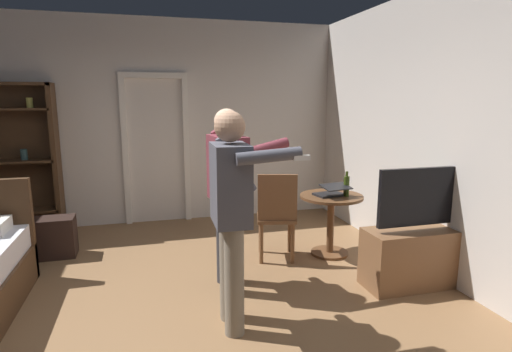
# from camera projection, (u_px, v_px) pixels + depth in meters

# --- Properties ---
(ground_plane) EXTENTS (6.45, 6.45, 0.00)m
(ground_plane) POSITION_uv_depth(u_px,v_px,m) (157.00, 326.00, 3.25)
(ground_plane) COLOR olive
(wall_back) EXTENTS (5.75, 0.12, 2.87)m
(wall_back) POSITION_uv_depth(u_px,v_px,m) (146.00, 123.00, 5.82)
(wall_back) COLOR silver
(wall_back) RESTS_ON ground_plane
(wall_right) EXTENTS (0.12, 6.11, 2.87)m
(wall_right) POSITION_uv_depth(u_px,v_px,m) (469.00, 137.00, 3.70)
(wall_right) COLOR silver
(wall_right) RESTS_ON ground_plane
(doorway_frame) EXTENTS (0.93, 0.08, 2.13)m
(doorway_frame) POSITION_uv_depth(u_px,v_px,m) (156.00, 138.00, 5.81)
(doorway_frame) COLOR white
(doorway_frame) RESTS_ON ground_plane
(bookshelf) EXTENTS (1.00, 0.32, 1.97)m
(bookshelf) POSITION_uv_depth(u_px,v_px,m) (17.00, 154.00, 5.26)
(bookshelf) COLOR #4C331E
(bookshelf) RESTS_ON ground_plane
(tv_flatscreen) EXTENTS (1.06, 0.40, 1.15)m
(tv_flatscreen) POSITION_uv_depth(u_px,v_px,m) (418.00, 250.00, 3.92)
(tv_flatscreen) COLOR brown
(tv_flatscreen) RESTS_ON ground_plane
(side_table) EXTENTS (0.71, 0.71, 0.70)m
(side_table) POSITION_uv_depth(u_px,v_px,m) (331.00, 214.00, 4.67)
(side_table) COLOR brown
(side_table) RESTS_ON ground_plane
(laptop) EXTENTS (0.38, 0.38, 0.15)m
(laptop) POSITION_uv_depth(u_px,v_px,m) (331.00, 192.00, 4.57)
(laptop) COLOR black
(laptop) RESTS_ON side_table
(bottle_on_table) EXTENTS (0.06, 0.06, 0.28)m
(bottle_on_table) POSITION_uv_depth(u_px,v_px,m) (346.00, 186.00, 4.56)
(bottle_on_table) COLOR #384815
(bottle_on_table) RESTS_ON side_table
(wooden_chair) EXTENTS (0.51, 0.51, 0.99)m
(wooden_chair) POSITION_uv_depth(u_px,v_px,m) (277.00, 213.00, 4.48)
(wooden_chair) COLOR brown
(wooden_chair) RESTS_ON ground_plane
(person_blue_shirt) EXTENTS (0.65, 0.57, 1.69)m
(person_blue_shirt) POSITION_uv_depth(u_px,v_px,m) (232.00, 206.00, 3.08)
(person_blue_shirt) COLOR gray
(person_blue_shirt) RESTS_ON ground_plane
(person_striped_shirt) EXTENTS (0.72, 0.64, 1.69)m
(person_striped_shirt) POSITION_uv_depth(u_px,v_px,m) (229.00, 186.00, 3.74)
(person_striped_shirt) COLOR #333338
(person_striped_shirt) RESTS_ON ground_plane
(suitcase_dark) EXTENTS (0.58, 0.31, 0.45)m
(suitcase_dark) POSITION_uv_depth(u_px,v_px,m) (48.00, 238.00, 4.63)
(suitcase_dark) COLOR black
(suitcase_dark) RESTS_ON ground_plane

